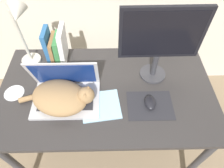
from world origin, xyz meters
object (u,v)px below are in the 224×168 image
Objects in this scene: notepad at (101,105)px; cd_disc at (14,93)px; cat at (62,97)px; book_row at (56,47)px; external_monitor at (161,40)px; computer_mouse at (150,103)px; desk_lamp at (20,25)px; laptop at (66,92)px.

notepad is 2.01× the size of cd_disc.
cat reaches higher than notepad.
cat is at bearing -78.39° from book_row.
book_row is (-0.07, 0.36, 0.05)m from cat.
external_monitor is 0.67m from book_row.
cat is 0.50m from computer_mouse.
external_monitor is 0.79m from desk_lamp.
external_monitor reaches higher than computer_mouse.
external_monitor reaches higher than cd_disc.
book_row is at bearing 126.93° from notepad.
cat is 0.33m from cd_disc.
notepad is (0.29, -0.39, -0.11)m from book_row.
computer_mouse is 0.41× the size of notepad.
cat is 4.57× the size of computer_mouse.
book_row is (-0.09, 0.32, 0.06)m from laptop.
laptop is at bearing 172.53° from computer_mouse.
external_monitor is at bearing 35.23° from notepad.
computer_mouse is 0.82m from cd_disc.
book_row is at bearing 13.37° from desk_lamp.
cat is 1.86× the size of notepad.
external_monitor is (0.54, 0.17, 0.24)m from laptop.
book_row is 0.26m from desk_lamp.
desk_lamp is 0.41m from cd_disc.
desk_lamp is at bearing 125.48° from cat.
cat is 0.47m from desk_lamp.
computer_mouse is 0.28m from notepad.
external_monitor reaches higher than laptop.
desk_lamp is at bearing 130.98° from laptop.
cat is at bearing -13.75° from cd_disc.
cat reaches higher than cd_disc.
external_monitor is (0.55, 0.21, 0.23)m from cat.
external_monitor is at bearing 17.44° from laptop.
notepad is (-0.28, -0.00, -0.02)m from computer_mouse.
computer_mouse is at bearing -6.97° from cd_disc.
book_row is at bearing 105.60° from laptop.
laptop is 0.80× the size of external_monitor.
laptop reaches higher than notepad.
computer_mouse is (-0.05, -0.23, -0.27)m from external_monitor.
cat is at bearing -54.52° from desk_lamp.
computer_mouse is 0.21× the size of desk_lamp.
book_row is 1.05× the size of notepad.
computer_mouse is 0.70m from book_row.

